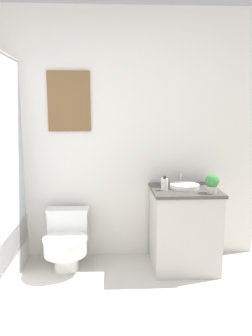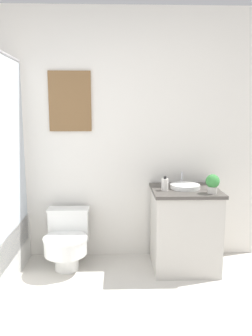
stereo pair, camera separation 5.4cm
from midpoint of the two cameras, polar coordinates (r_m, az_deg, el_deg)
The scene contains 6 objects.
wall_back at distance 3.34m, azimuth -6.62°, elevation 5.47°, with size 3.56×0.07×2.50m.
toilet at distance 3.29m, azimuth -9.76°, elevation -12.17°, with size 0.41×0.53×0.55m.
vanity at distance 3.26m, azimuth 10.58°, elevation -10.29°, with size 0.63×0.58×0.78m.
sink at distance 3.16m, azimuth 10.72°, elevation -3.14°, with size 0.28×0.32×0.13m.
soap_bottle at distance 3.05m, azimuth 7.29°, elevation -2.84°, with size 0.06×0.06×0.13m.
potted_plant at distance 3.01m, azimuth 15.34°, elevation -2.51°, with size 0.12×0.12×0.17m.
Camera 2 is at (0.31, -1.31, 1.49)m, focal length 35.00 mm.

